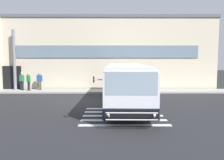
% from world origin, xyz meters
% --- Properties ---
extents(ground_plane, '(80.00, 90.00, 0.02)m').
position_xyz_m(ground_plane, '(0.00, 0.00, -0.01)').
color(ground_plane, '#232326').
rests_on(ground_plane, ground).
extents(bay_paint_stripes, '(4.40, 3.96, 0.01)m').
position_xyz_m(bay_paint_stripes, '(2.00, -4.20, 0.00)').
color(bay_paint_stripes, silver).
rests_on(bay_paint_stripes, ground).
extents(terminal_building, '(25.53, 13.80, 7.39)m').
position_xyz_m(terminal_building, '(-0.70, 11.66, 3.69)').
color(terminal_building, beige).
rests_on(terminal_building, ground).
extents(boarding_curb, '(27.73, 2.00, 0.15)m').
position_xyz_m(boarding_curb, '(0.00, 4.80, 0.07)').
color(boarding_curb, '#9E9B93').
rests_on(boarding_curb, ground).
extents(entry_support_column, '(0.28, 0.28, 5.72)m').
position_xyz_m(entry_support_column, '(-7.85, 5.40, 3.01)').
color(entry_support_column, slate).
rests_on(entry_support_column, boarding_curb).
extents(bus_main_foreground, '(3.29, 11.05, 2.70)m').
position_xyz_m(bus_main_foreground, '(2.38, -1.21, 1.33)').
color(bus_main_foreground, silver).
rests_on(bus_main_foreground, ground).
extents(passenger_near_column, '(0.55, 0.35, 1.68)m').
position_xyz_m(passenger_near_column, '(-7.05, 5.02, 1.08)').
color(passenger_near_column, '#1E2338').
rests_on(passenger_near_column, boarding_curb).
extents(passenger_by_doorway, '(0.47, 0.42, 1.68)m').
position_xyz_m(passenger_by_doorway, '(-6.32, 4.74, 1.08)').
color(passenger_by_doorway, '#2D2D33').
rests_on(passenger_by_doorway, boarding_curb).
extents(passenger_at_curb_edge, '(0.57, 0.44, 1.68)m').
position_xyz_m(passenger_at_curb_edge, '(-5.44, 5.21, 1.11)').
color(passenger_at_curb_edge, '#4C4233').
rests_on(passenger_at_curb_edge, boarding_curb).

